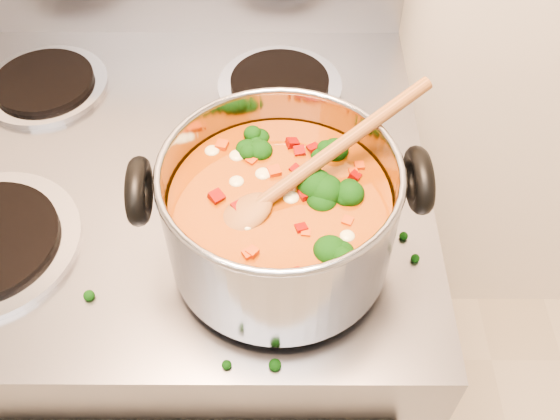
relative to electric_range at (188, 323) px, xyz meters
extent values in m
cube|color=gray|center=(0.00, 0.00, -0.01)|extent=(0.74, 0.64, 0.92)
cylinder|color=#A5A5AD|center=(0.17, -0.15, 0.46)|extent=(0.22, 0.22, 0.01)
cylinder|color=black|center=(0.17, -0.15, 0.46)|extent=(0.17, 0.17, 0.01)
cylinder|color=#A5A5AD|center=(-0.17, 0.14, 0.46)|extent=(0.18, 0.18, 0.01)
cylinder|color=black|center=(-0.17, 0.14, 0.46)|extent=(0.15, 0.15, 0.01)
cylinder|color=#A5A5AD|center=(0.17, 0.14, 0.46)|extent=(0.18, 0.18, 0.01)
cylinder|color=black|center=(0.17, 0.14, 0.46)|extent=(0.15, 0.15, 0.01)
cylinder|color=#97979F|center=(0.18, -0.16, 0.54)|extent=(0.25, 0.25, 0.13)
torus|color=#97979F|center=(0.18, -0.16, 0.60)|extent=(0.25, 0.25, 0.01)
cylinder|color=#8F450D|center=(0.18, -0.16, 0.52)|extent=(0.23, 0.23, 0.09)
torus|color=black|center=(0.03, -0.17, 0.58)|extent=(0.02, 0.08, 0.08)
torus|color=black|center=(0.32, -0.16, 0.58)|extent=(0.02, 0.08, 0.08)
ellipsoid|color=black|center=(0.11, -0.10, 0.57)|extent=(0.04, 0.04, 0.03)
ellipsoid|color=black|center=(0.20, -0.18, 0.57)|extent=(0.04, 0.04, 0.03)
ellipsoid|color=black|center=(0.27, -0.20, 0.57)|extent=(0.04, 0.04, 0.03)
ellipsoid|color=black|center=(0.26, -0.17, 0.57)|extent=(0.04, 0.04, 0.03)
ellipsoid|color=black|center=(0.28, -0.17, 0.57)|extent=(0.04, 0.04, 0.03)
ellipsoid|color=black|center=(0.16, -0.17, 0.57)|extent=(0.04, 0.04, 0.03)
ellipsoid|color=black|center=(0.17, -0.10, 0.57)|extent=(0.04, 0.04, 0.03)
ellipsoid|color=maroon|center=(0.19, -0.22, 0.57)|extent=(0.01, 0.01, 0.01)
ellipsoid|color=maroon|center=(0.18, -0.25, 0.57)|extent=(0.01, 0.01, 0.01)
ellipsoid|color=maroon|center=(0.08, -0.14, 0.57)|extent=(0.01, 0.01, 0.01)
ellipsoid|color=maroon|center=(0.12, -0.10, 0.57)|extent=(0.01, 0.01, 0.01)
ellipsoid|color=maroon|center=(0.12, -0.17, 0.57)|extent=(0.01, 0.01, 0.01)
ellipsoid|color=maroon|center=(0.20, -0.08, 0.57)|extent=(0.01, 0.01, 0.01)
ellipsoid|color=maroon|center=(0.13, -0.20, 0.57)|extent=(0.01, 0.01, 0.01)
ellipsoid|color=maroon|center=(0.17, -0.07, 0.57)|extent=(0.01, 0.01, 0.01)
ellipsoid|color=maroon|center=(0.26, -0.19, 0.57)|extent=(0.01, 0.01, 0.01)
ellipsoid|color=maroon|center=(0.12, -0.17, 0.57)|extent=(0.01, 0.01, 0.01)
ellipsoid|color=maroon|center=(0.21, -0.17, 0.57)|extent=(0.01, 0.01, 0.01)
ellipsoid|color=maroon|center=(0.12, -0.25, 0.57)|extent=(0.01, 0.01, 0.01)
ellipsoid|color=#B5360A|center=(0.17, -0.22, 0.57)|extent=(0.01, 0.01, 0.01)
ellipsoid|color=#B5360A|center=(0.19, -0.24, 0.57)|extent=(0.01, 0.01, 0.01)
ellipsoid|color=#B5360A|center=(0.20, -0.15, 0.57)|extent=(0.01, 0.01, 0.01)
ellipsoid|color=#B5360A|center=(0.11, -0.14, 0.57)|extent=(0.01, 0.01, 0.01)
ellipsoid|color=#B5360A|center=(0.11, -0.11, 0.57)|extent=(0.01, 0.01, 0.01)
ellipsoid|color=#B5360A|center=(0.11, -0.18, 0.57)|extent=(0.01, 0.01, 0.01)
ellipsoid|color=#B5360A|center=(0.12, -0.19, 0.57)|extent=(0.01, 0.01, 0.01)
ellipsoid|color=#B5360A|center=(0.10, -0.12, 0.57)|extent=(0.01, 0.01, 0.01)
ellipsoid|color=#B5360A|center=(0.20, -0.21, 0.57)|extent=(0.01, 0.01, 0.01)
ellipsoid|color=beige|center=(0.23, -0.10, 0.57)|extent=(0.02, 0.02, 0.01)
ellipsoid|color=beige|center=(0.15, -0.16, 0.57)|extent=(0.02, 0.02, 0.01)
ellipsoid|color=beige|center=(0.22, -0.16, 0.57)|extent=(0.02, 0.02, 0.01)
ellipsoid|color=beige|center=(0.11, -0.11, 0.57)|extent=(0.02, 0.02, 0.01)
ellipsoid|color=beige|center=(0.10, -0.11, 0.57)|extent=(0.02, 0.02, 0.01)
ellipsoid|color=beige|center=(0.15, -0.14, 0.57)|extent=(0.02, 0.02, 0.01)
ellipsoid|color=beige|center=(0.09, -0.13, 0.57)|extent=(0.02, 0.02, 0.01)
ellipsoid|color=beige|center=(0.27, -0.17, 0.57)|extent=(0.02, 0.02, 0.01)
ellipsoid|color=beige|center=(0.08, -0.19, 0.57)|extent=(0.02, 0.02, 0.01)
ellipsoid|color=brown|center=(0.14, -0.19, 0.56)|extent=(0.08, 0.07, 0.04)
cylinder|color=brown|center=(0.24, -0.13, 0.60)|extent=(0.21, 0.14, 0.08)
ellipsoid|color=black|center=(0.21, -0.30, 0.46)|extent=(0.01, 0.01, 0.01)
ellipsoid|color=black|center=(0.14, -0.30, 0.46)|extent=(0.01, 0.01, 0.01)
ellipsoid|color=black|center=(0.00, -0.19, 0.46)|extent=(0.01, 0.01, 0.01)
ellipsoid|color=black|center=(0.01, -0.30, 0.46)|extent=(0.01, 0.01, 0.01)
ellipsoid|color=black|center=(0.35, -0.25, 0.46)|extent=(0.01, 0.01, 0.01)
camera|label=1|loc=(0.18, -0.58, 1.06)|focal=40.00mm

